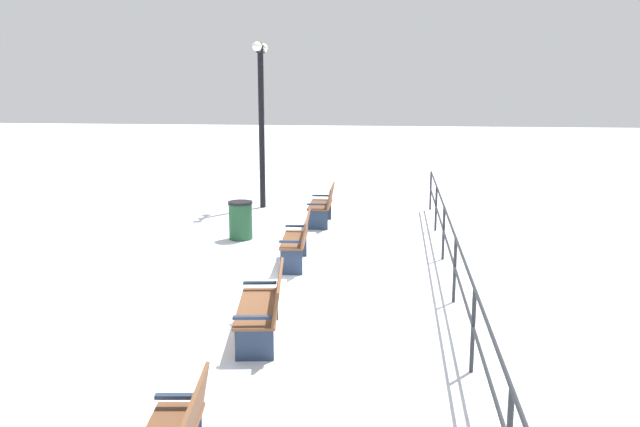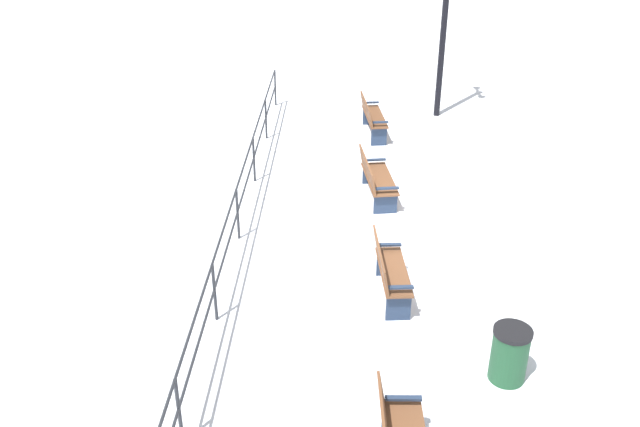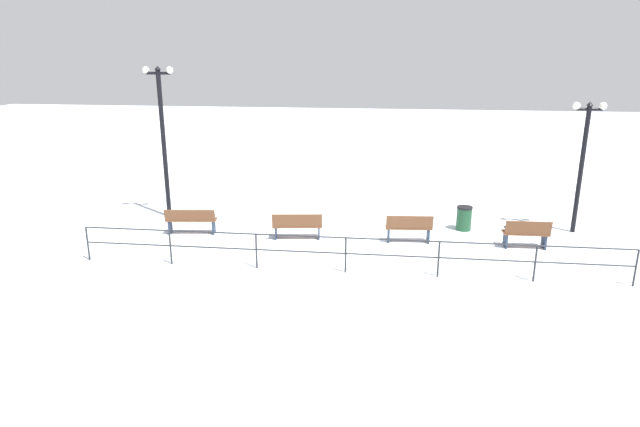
% 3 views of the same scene
% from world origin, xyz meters
% --- Properties ---
extents(ground_plane, '(80.00, 80.00, 0.00)m').
position_xyz_m(ground_plane, '(0.00, 0.00, 0.00)').
color(ground_plane, white).
rests_on(ground_plane, ground).
extents(bench_second, '(0.59, 1.48, 0.93)m').
position_xyz_m(bench_second, '(-0.01, -1.77, 0.49)').
color(bench_second, brown).
rests_on(bench_second, ground).
extents(bench_third, '(0.79, 1.65, 0.88)m').
position_xyz_m(bench_third, '(-0.09, 1.75, 0.45)').
color(bench_third, brown).
rests_on(bench_third, ground).
extents(bench_fourth, '(0.66, 1.68, 0.88)m').
position_xyz_m(bench_fourth, '(-0.05, 5.29, 0.48)').
color(bench_fourth, brown).
rests_on(bench_fourth, ground).
extents(waterfront_railing, '(0.05, 14.90, 1.02)m').
position_xyz_m(waterfront_railing, '(-2.66, 0.00, 0.70)').
color(waterfront_railing, '#26282D').
rests_on(waterfront_railing, ground).
extents(trash_bin, '(0.52, 0.52, 0.81)m').
position_xyz_m(trash_bin, '(1.50, -3.65, 0.41)').
color(trash_bin, '#1E4C2D').
rests_on(trash_bin, ground).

